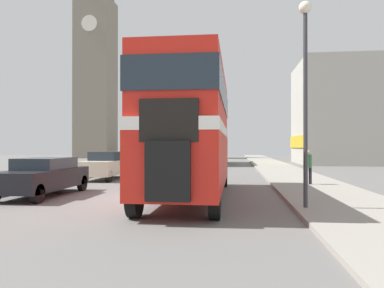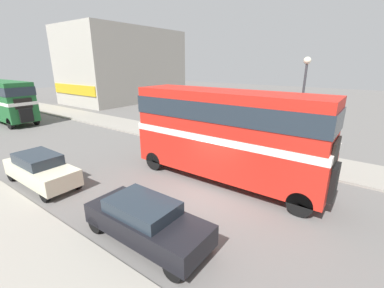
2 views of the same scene
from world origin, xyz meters
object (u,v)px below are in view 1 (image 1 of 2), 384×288
at_px(bus_distant, 211,141).
at_px(double_decker_bus, 192,124).
at_px(car_parked_near, 44,176).
at_px(car_parked_mid, 107,165).
at_px(church_tower, 96,47).
at_px(street_lamp, 305,72).
at_px(pedestrian_walking, 308,165).

bearing_deg(bus_distant, double_decker_bus, -87.82).
bearing_deg(car_parked_near, car_parked_mid, 90.65).
bearing_deg(car_parked_near, church_tower, 108.77).
height_order(car_parked_near, street_lamp, street_lamp).
distance_m(car_parked_near, car_parked_mid, 7.10).
relative_size(double_decker_bus, street_lamp, 1.65).
distance_m(pedestrian_walking, church_tower, 49.63).
bearing_deg(pedestrian_walking, car_parked_near, -157.31).
relative_size(bus_distant, church_tower, 0.32).
xyz_separation_m(bus_distant, pedestrian_walking, (5.81, -21.02, -1.40)).
relative_size(car_parked_near, street_lamp, 0.76).
distance_m(car_parked_mid, church_tower, 42.90).
bearing_deg(double_decker_bus, pedestrian_walking, 40.78).
relative_size(bus_distant, street_lamp, 1.87).
relative_size(car_parked_mid, street_lamp, 0.75).
relative_size(car_parked_mid, pedestrian_walking, 2.83).
relative_size(double_decker_bus, pedestrian_walking, 6.27).
bearing_deg(church_tower, street_lamp, -62.52).
height_order(pedestrian_walking, church_tower, church_tower).
bearing_deg(street_lamp, church_tower, 117.48).
height_order(double_decker_bus, street_lamp, street_lamp).
bearing_deg(car_parked_mid, church_tower, 111.97).
distance_m(double_decker_bus, car_parked_near, 5.86).
bearing_deg(pedestrian_walking, double_decker_bus, -139.22).
distance_m(double_decker_bus, bus_distant, 25.23).
distance_m(car_parked_near, pedestrian_walking, 11.27).
xyz_separation_m(bus_distant, street_lamp, (4.49, -27.65, 1.56)).
bearing_deg(car_parked_near, street_lamp, -14.13).
relative_size(car_parked_mid, church_tower, 0.13).
bearing_deg(double_decker_bus, street_lamp, -34.70).
bearing_deg(street_lamp, bus_distant, 99.23).
distance_m(car_parked_near, street_lamp, 9.89).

